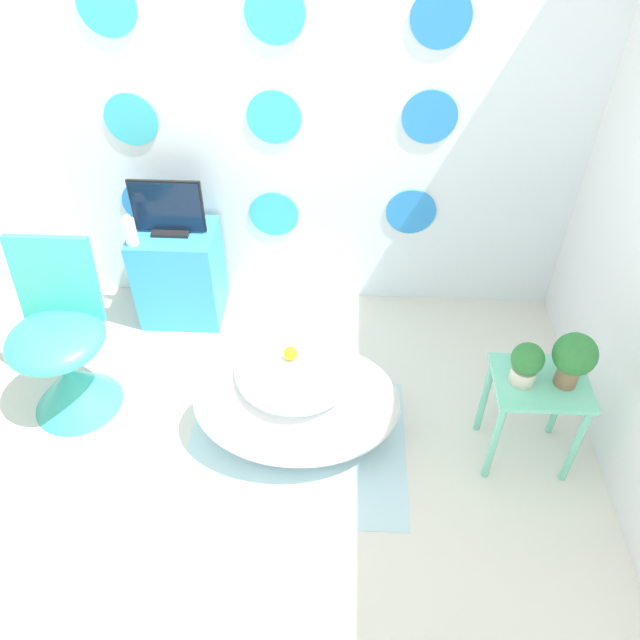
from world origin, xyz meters
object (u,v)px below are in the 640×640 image
(bathtub, at_px, (297,402))
(potted_plant_right, at_px, (574,357))
(vase, at_px, (130,231))
(chair, at_px, (66,362))
(potted_plant_left, at_px, (526,363))
(tv, at_px, (168,210))

(bathtub, relative_size, potted_plant_right, 3.68)
(bathtub, bearing_deg, vase, 140.31)
(bathtub, relative_size, chair, 1.08)
(potted_plant_right, bearing_deg, chair, 174.68)
(chair, xyz_separation_m, potted_plant_left, (2.13, -0.21, 0.32))
(bathtub, relative_size, tv, 2.52)
(bathtub, xyz_separation_m, potted_plant_left, (0.98, -0.06, 0.37))
(vase, relative_size, potted_plant_right, 0.64)
(chair, bearing_deg, potted_plant_left, -5.71)
(potted_plant_left, height_order, potted_plant_right, potted_plant_right)
(bathtub, height_order, tv, tv)
(bathtub, xyz_separation_m, vase, (-0.93, 0.77, 0.41))
(tv, relative_size, potted_plant_right, 1.46)
(bathtub, xyz_separation_m, chair, (-1.15, 0.15, 0.05))
(chair, xyz_separation_m, tv, (0.40, 0.73, 0.42))
(bathtub, distance_m, potted_plant_right, 1.23)
(bathtub, bearing_deg, potted_plant_right, -3.00)
(tv, xyz_separation_m, potted_plant_right, (1.90, -0.95, -0.05))
(potted_plant_left, bearing_deg, vase, 156.52)
(bathtub, distance_m, tv, 1.25)
(bathtub, bearing_deg, tv, 129.97)
(potted_plant_right, bearing_deg, potted_plant_left, 179.20)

